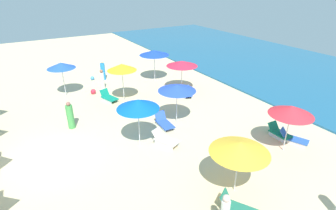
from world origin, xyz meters
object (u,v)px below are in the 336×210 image
object	(u,v)px
beachgoer_1	(103,71)
beach_ball_1	(93,92)
umbrella_8	(182,63)
beachgoer_3	(70,116)
umbrella_1	(240,147)
lounge_chair_8_0	(187,93)
lounge_chair_6_0	(279,133)
umbrella_3	(177,88)
beach_ball_0	(92,78)
lounge_chair_7_0	(109,97)
lounge_chair_1_0	(238,209)
umbrella_2	(138,104)
lounge_chair_2_0	(165,140)
umbrella_0	(61,65)
lounge_chair_3_0	(164,123)
umbrella_7	(122,67)
umbrella_5	(154,53)
lounge_chair_6_1	(293,138)
umbrella_6	(292,110)
beachgoer_4	(102,80)

from	to	relation	value
beachgoer_1	beach_ball_1	world-z (taller)	beachgoer_1
umbrella_8	beachgoer_3	distance (m)	8.71
umbrella_1	lounge_chair_8_0	size ratio (longest dim) A/B	1.63
beach_ball_1	lounge_chair_6_0	bearing A→B (deg)	31.97
umbrella_3	beach_ball_0	distance (m)	10.34
lounge_chair_7_0	lounge_chair_8_0	bearing A→B (deg)	-38.40
lounge_chair_1_0	umbrella_2	world-z (taller)	umbrella_2
lounge_chair_2_0	lounge_chair_7_0	xyz separation A→B (m)	(-6.79, -0.64, -0.01)
umbrella_0	beachgoer_3	world-z (taller)	umbrella_0
umbrella_2	lounge_chair_3_0	distance (m)	3.10
umbrella_0	beach_ball_0	world-z (taller)	umbrella_0
beachgoer_3	umbrella_0	bearing A→B (deg)	123.26
umbrella_7	beach_ball_1	size ratio (longest dim) A/B	7.05
umbrella_2	umbrella_5	distance (m)	9.91
beachgoer_1	beach_ball_1	bearing A→B (deg)	-173.57
umbrella_1	lounge_chair_2_0	bearing A→B (deg)	-170.27
umbrella_5	lounge_chair_6_1	bearing A→B (deg)	7.98
lounge_chair_6_1	beach_ball_0	distance (m)	16.16
lounge_chair_1_0	umbrella_6	xyz separation A→B (m)	(-1.83, 4.86, 1.97)
lounge_chair_2_0	beachgoer_3	world-z (taller)	beachgoer_3
beachgoer_4	beach_ball_0	distance (m)	2.51
lounge_chair_1_0	lounge_chair_2_0	world-z (taller)	lounge_chair_1_0
lounge_chair_1_0	lounge_chair_6_0	distance (m)	6.38
umbrella_3	beachgoer_1	world-z (taller)	umbrella_3
lounge_chair_6_1	beachgoer_4	distance (m)	13.90
umbrella_0	lounge_chair_6_0	world-z (taller)	umbrella_0
umbrella_3	umbrella_1	bearing A→B (deg)	-10.01
lounge_chair_6_0	lounge_chair_1_0	bearing A→B (deg)	-151.74
lounge_chair_8_0	beachgoer_1	xyz separation A→B (m)	(-6.51, -4.15, 0.52)
lounge_chair_1_0	beachgoer_4	distance (m)	14.55
lounge_chair_1_0	beachgoer_3	world-z (taller)	beachgoer_3
beachgoer_4	umbrella_7	bearing A→B (deg)	170.18
umbrella_5	umbrella_1	bearing A→B (deg)	-14.42
lounge_chair_7_0	lounge_chair_8_0	size ratio (longest dim) A/B	1.04
umbrella_1	umbrella_2	world-z (taller)	umbrella_2
umbrella_0	umbrella_7	bearing A→B (deg)	46.28
lounge_chair_6_1	beach_ball_0	size ratio (longest dim) A/B	4.75
beachgoer_3	beachgoer_4	bearing A→B (deg)	96.33
umbrella_7	umbrella_6	bearing A→B (deg)	25.00
lounge_chair_7_0	umbrella_8	world-z (taller)	umbrella_8
beach_ball_1	beach_ball_0	bearing A→B (deg)	164.94
umbrella_7	lounge_chair_7_0	bearing A→B (deg)	-120.61
beach_ball_1	umbrella_7	bearing A→B (deg)	33.01
umbrella_5	beachgoer_3	size ratio (longest dim) A/B	1.56
lounge_chair_6_1	beachgoer_3	world-z (taller)	beachgoer_3
umbrella_5	beachgoer_1	world-z (taller)	umbrella_5
umbrella_3	lounge_chair_6_0	bearing A→B (deg)	42.14
umbrella_8	beach_ball_0	world-z (taller)	umbrella_8
umbrella_6	lounge_chair_6_1	bearing A→B (deg)	103.61
beachgoer_4	beach_ball_1	size ratio (longest dim) A/B	4.10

